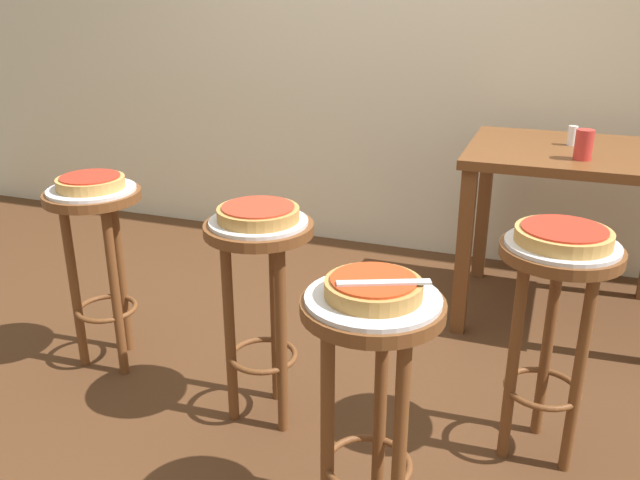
# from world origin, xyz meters

# --- Properties ---
(ground_plane) EXTENTS (6.00, 6.00, 0.00)m
(ground_plane) POSITION_xyz_m (0.00, 0.00, 0.00)
(ground_plane) COLOR #4C2D19
(stool_foreground) EXTENTS (0.35, 0.35, 0.72)m
(stool_foreground) POSITION_xyz_m (0.48, -0.56, 0.52)
(stool_foreground) COLOR brown
(stool_foreground) RESTS_ON ground_plane
(serving_plate_foreground) EXTENTS (0.33, 0.33, 0.01)m
(serving_plate_foreground) POSITION_xyz_m (0.48, -0.56, 0.72)
(serving_plate_foreground) COLOR silver
(serving_plate_foreground) RESTS_ON stool_foreground
(pizza_foreground) EXTENTS (0.23, 0.23, 0.05)m
(pizza_foreground) POSITION_xyz_m (0.48, -0.56, 0.75)
(pizza_foreground) COLOR #B78442
(pizza_foreground) RESTS_ON serving_plate_foreground
(stool_middle) EXTENTS (0.35, 0.35, 0.72)m
(stool_middle) POSITION_xyz_m (-0.01, -0.15, 0.52)
(stool_middle) COLOR brown
(stool_middle) RESTS_ON ground_plane
(serving_plate_middle) EXTENTS (0.32, 0.32, 0.01)m
(serving_plate_middle) POSITION_xyz_m (-0.01, -0.15, 0.72)
(serving_plate_middle) COLOR silver
(serving_plate_middle) RESTS_ON stool_middle
(pizza_middle) EXTENTS (0.26, 0.26, 0.05)m
(pizza_middle) POSITION_xyz_m (-0.01, -0.15, 0.75)
(pizza_middle) COLOR #B78442
(pizza_middle) RESTS_ON serving_plate_middle
(stool_leftside) EXTENTS (0.35, 0.35, 0.72)m
(stool_leftside) POSITION_xyz_m (-0.74, -0.04, 0.52)
(stool_leftside) COLOR brown
(stool_leftside) RESTS_ON ground_plane
(serving_plate_leftside) EXTENTS (0.32, 0.32, 0.01)m
(serving_plate_leftside) POSITION_xyz_m (-0.74, -0.04, 0.72)
(serving_plate_leftside) COLOR silver
(serving_plate_leftside) RESTS_ON stool_leftside
(pizza_leftside) EXTENTS (0.24, 0.24, 0.05)m
(pizza_leftside) POSITION_xyz_m (-0.74, -0.04, 0.75)
(pizza_leftside) COLOR tan
(pizza_leftside) RESTS_ON serving_plate_leftside
(stool_rear) EXTENTS (0.35, 0.35, 0.72)m
(stool_rear) POSITION_xyz_m (0.90, -0.02, 0.52)
(stool_rear) COLOR brown
(stool_rear) RESTS_ON ground_plane
(serving_plate_rear) EXTENTS (0.33, 0.33, 0.01)m
(serving_plate_rear) POSITION_xyz_m (0.90, -0.02, 0.72)
(serving_plate_rear) COLOR silver
(serving_plate_rear) RESTS_ON stool_rear
(pizza_rear) EXTENTS (0.27, 0.27, 0.05)m
(pizza_rear) POSITION_xyz_m (0.90, -0.02, 0.75)
(pizza_rear) COLOR tan
(pizza_rear) RESTS_ON serving_plate_rear
(dining_table) EXTENTS (0.90, 0.75, 0.78)m
(dining_table) POSITION_xyz_m (0.92, 1.03, 0.65)
(dining_table) COLOR brown
(dining_table) RESTS_ON ground_plane
(cup_near_edge) EXTENTS (0.07, 0.07, 0.12)m
(cup_near_edge) POSITION_xyz_m (0.94, 0.84, 0.84)
(cup_near_edge) COLOR red
(cup_near_edge) RESTS_ON dining_table
(condiment_shaker) EXTENTS (0.04, 0.04, 0.08)m
(condiment_shaker) POSITION_xyz_m (0.90, 1.10, 0.82)
(condiment_shaker) COLOR white
(condiment_shaker) RESTS_ON dining_table
(pizza_server_knife) EXTENTS (0.21, 0.11, 0.01)m
(pizza_server_knife) POSITION_xyz_m (0.51, -0.58, 0.78)
(pizza_server_knife) COLOR silver
(pizza_server_knife) RESTS_ON pizza_foreground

